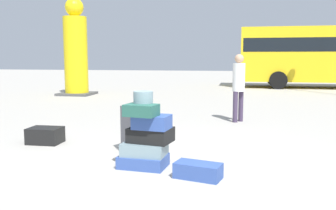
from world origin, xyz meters
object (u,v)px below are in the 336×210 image
(suitcase_navy_foreground_far, at_px, (198,171))
(person_bearded_onlooker, at_px, (239,82))
(suitcase_tower, at_px, (146,138))
(suitcase_black_left_side, at_px, (45,135))
(yellow_dummy_statue, at_px, (76,52))
(suitcase_teal_behind_tower, at_px, (146,127))
(suitcase_charcoal_right_side, at_px, (133,129))

(suitcase_navy_foreground_far, distance_m, person_bearded_onlooker, 4.59)
(person_bearded_onlooker, bearing_deg, suitcase_tower, 20.48)
(suitcase_black_left_side, distance_m, yellow_dummy_statue, 9.25)
(suitcase_teal_behind_tower, bearing_deg, yellow_dummy_statue, 110.08)
(suitcase_tower, height_order, person_bearded_onlooker, person_bearded_onlooker)
(suitcase_black_left_side, height_order, suitcase_navy_foreground_far, suitcase_black_left_side)
(suitcase_teal_behind_tower, xyz_separation_m, suitcase_navy_foreground_far, (1.41, -2.82, -0.01))
(suitcase_teal_behind_tower, relative_size, suitcase_black_left_side, 1.25)
(suitcase_teal_behind_tower, distance_m, suitcase_charcoal_right_side, 1.69)
(suitcase_teal_behind_tower, bearing_deg, suitcase_navy_foreground_far, -77.55)
(suitcase_black_left_side, xyz_separation_m, yellow_dummy_statue, (-3.25, 8.50, 1.66))
(suitcase_teal_behind_tower, bearing_deg, suitcase_black_left_side, -153.88)
(suitcase_black_left_side, bearing_deg, suitcase_charcoal_right_side, -10.45)
(suitcase_charcoal_right_side, bearing_deg, suitcase_navy_foreground_far, -18.67)
(suitcase_tower, height_order, suitcase_teal_behind_tower, suitcase_tower)
(suitcase_tower, distance_m, suitcase_navy_foreground_far, 0.94)
(suitcase_tower, xyz_separation_m, person_bearded_onlooker, (1.32, 4.11, 0.56))
(suitcase_charcoal_right_side, distance_m, suitcase_navy_foreground_far, 1.71)
(suitcase_black_left_side, height_order, person_bearded_onlooker, person_bearded_onlooker)
(suitcase_charcoal_right_side, relative_size, person_bearded_onlooker, 0.47)
(suitcase_navy_foreground_far, xyz_separation_m, yellow_dummy_statue, (-6.26, 9.96, 1.71))
(person_bearded_onlooker, bearing_deg, suitcase_charcoal_right_side, 10.47)
(suitcase_tower, distance_m, suitcase_teal_behind_tower, 2.55)
(suitcase_teal_behind_tower, xyz_separation_m, yellow_dummy_statue, (-4.85, 7.14, 1.70))
(suitcase_tower, distance_m, yellow_dummy_statue, 11.13)
(yellow_dummy_statue, bearing_deg, suitcase_tower, -60.32)
(person_bearded_onlooker, relative_size, yellow_dummy_statue, 0.41)
(suitcase_tower, xyz_separation_m, yellow_dummy_statue, (-5.47, 9.59, 1.37))
(suitcase_black_left_side, bearing_deg, suitcase_navy_foreground_far, -26.78)
(suitcase_navy_foreground_far, height_order, person_bearded_onlooker, person_bearded_onlooker)
(suitcase_black_left_side, height_order, suitcase_charcoal_right_side, suitcase_charcoal_right_side)
(suitcase_tower, distance_m, suitcase_charcoal_right_side, 0.90)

